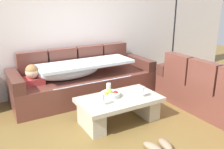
# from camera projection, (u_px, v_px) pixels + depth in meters

# --- Properties ---
(ground_plane) EXTENTS (14.00, 14.00, 0.00)m
(ground_plane) POSITION_uv_depth(u_px,v_px,m) (123.00, 141.00, 3.09)
(ground_plane) COLOR brown
(back_wall) EXTENTS (9.00, 0.10, 2.70)m
(back_wall) POSITION_uv_depth(u_px,v_px,m) (62.00, 22.00, 4.46)
(back_wall) COLOR white
(back_wall) RESTS_ON ground_plane
(couch_along_wall) EXTENTS (2.59, 0.92, 0.88)m
(couch_along_wall) POSITION_uv_depth(u_px,v_px,m) (82.00, 80.00, 4.40)
(couch_along_wall) COLOR brown
(couch_along_wall) RESTS_ON ground_plane
(couch_near_window) EXTENTS (0.92, 1.96, 0.88)m
(couch_near_window) POSITION_uv_depth(u_px,v_px,m) (217.00, 92.00, 3.83)
(couch_near_window) COLOR brown
(couch_near_window) RESTS_ON ground_plane
(coffee_table) EXTENTS (1.20, 0.68, 0.38)m
(coffee_table) POSITION_uv_depth(u_px,v_px,m) (119.00, 107.00, 3.52)
(coffee_table) COLOR #BBB6A1
(coffee_table) RESTS_ON ground_plane
(fruit_bowl) EXTENTS (0.28, 0.28, 0.10)m
(fruit_bowl) POSITION_uv_depth(u_px,v_px,m) (110.00, 94.00, 3.50)
(fruit_bowl) COLOR silver
(fruit_bowl) RESTS_ON coffee_table
(wine_glass_near_left) EXTENTS (0.07, 0.07, 0.17)m
(wine_glass_near_left) POSITION_uv_depth(u_px,v_px,m) (102.00, 97.00, 3.19)
(wine_glass_near_left) COLOR silver
(wine_glass_near_left) RESTS_ON coffee_table
(wine_glass_near_right) EXTENTS (0.07, 0.07, 0.17)m
(wine_glass_near_right) POSITION_uv_depth(u_px,v_px,m) (142.00, 90.00, 3.46)
(wine_glass_near_right) COLOR silver
(wine_glass_near_right) RESTS_ON coffee_table
(wine_glass_far_back) EXTENTS (0.07, 0.07, 0.17)m
(wine_glass_far_back) POSITION_uv_depth(u_px,v_px,m) (109.00, 86.00, 3.59)
(wine_glass_far_back) COLOR silver
(wine_glass_far_back) RESTS_ON coffee_table
(open_magazine) EXTENTS (0.31, 0.25, 0.01)m
(open_magazine) POSITION_uv_depth(u_px,v_px,m) (140.00, 93.00, 3.65)
(open_magazine) COLOR white
(open_magazine) RESTS_ON coffee_table
(floor_lamp) EXTENTS (0.33, 0.31, 1.95)m
(floor_lamp) POSITION_uv_depth(u_px,v_px,m) (174.00, 30.00, 5.14)
(floor_lamp) COLOR black
(floor_lamp) RESTS_ON ground_plane
(pair_of_shoes) EXTENTS (0.35, 0.32, 0.09)m
(pair_of_shoes) POSITION_uv_depth(u_px,v_px,m) (159.00, 146.00, 2.91)
(pair_of_shoes) COLOR #8C7259
(pair_of_shoes) RESTS_ON ground_plane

